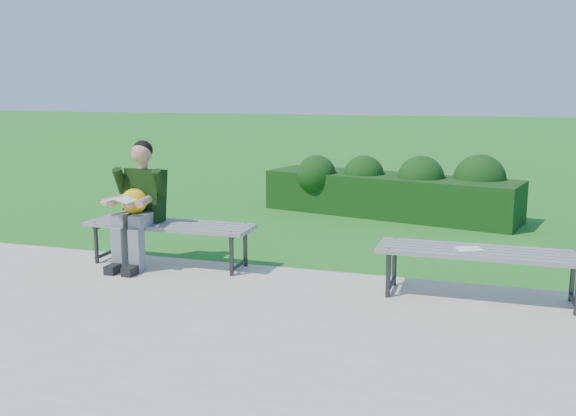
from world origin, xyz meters
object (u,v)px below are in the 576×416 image
(hedge, at_px, (397,189))
(bench_right, at_px, (481,256))
(seated_boy, at_px, (138,200))
(bench_left, at_px, (170,228))
(paper_sheet, at_px, (469,249))

(hedge, relative_size, bench_right, 2.16)
(bench_right, xyz_separation_m, seated_boy, (-3.45, 0.11, 0.30))
(hedge, bearing_deg, bench_right, -71.32)
(hedge, distance_m, bench_right, 3.95)
(bench_left, xyz_separation_m, seated_boy, (-0.30, -0.10, 0.30))
(bench_left, bearing_deg, paper_sheet, -3.83)
(bench_left, relative_size, seated_boy, 1.37)
(seated_boy, bearing_deg, paper_sheet, -1.82)
(bench_right, bearing_deg, paper_sheet, -180.00)
(bench_left, distance_m, bench_right, 3.16)
(bench_right, height_order, seated_boy, seated_boy)
(seated_boy, bearing_deg, bench_left, 18.06)
(hedge, relative_size, paper_sheet, 14.59)
(seated_boy, xyz_separation_m, paper_sheet, (3.35, -0.11, -0.24))
(hedge, distance_m, bench_left, 4.01)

